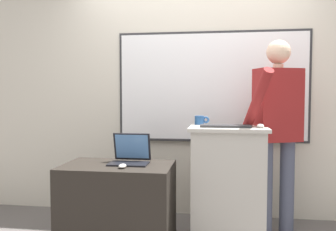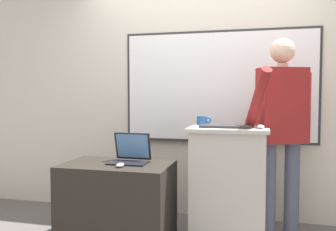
# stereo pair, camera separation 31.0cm
# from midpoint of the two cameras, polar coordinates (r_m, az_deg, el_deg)

# --- Properties ---
(back_wall) EXTENTS (6.40, 0.17, 2.92)m
(back_wall) POSITION_cam_midpoint_polar(r_m,az_deg,el_deg) (3.83, 7.73, 5.87)
(back_wall) COLOR beige
(back_wall) RESTS_ON ground_plane
(lectern_podium) EXTENTS (0.67, 0.50, 1.01)m
(lectern_podium) POSITION_cam_midpoint_polar(r_m,az_deg,el_deg) (3.19, 12.44, -10.88)
(lectern_podium) COLOR #BCB7AD
(lectern_podium) RESTS_ON ground_plane
(side_desk) EXTENTS (0.93, 0.58, 0.70)m
(side_desk) POSITION_cam_midpoint_polar(r_m,az_deg,el_deg) (3.18, -5.27, -13.88)
(side_desk) COLOR #28231E
(side_desk) RESTS_ON ground_plane
(person_presenter) EXTENTS (0.58, 0.67, 1.78)m
(person_presenter) POSITION_cam_midpoint_polar(r_m,az_deg,el_deg) (3.29, 20.32, -1.37)
(person_presenter) COLOR #474C60
(person_presenter) RESTS_ON ground_plane
(laptop) EXTENTS (0.33, 0.27, 0.26)m
(laptop) POSITION_cam_midpoint_polar(r_m,az_deg,el_deg) (3.12, -3.21, -6.14)
(laptop) COLOR black
(laptop) RESTS_ON side_desk
(wireless_keyboard) EXTENTS (0.43, 0.14, 0.02)m
(wireless_keyboard) POSITION_cam_midpoint_polar(r_m,az_deg,el_deg) (3.05, 12.09, -1.77)
(wireless_keyboard) COLOR #2D2D30
(wireless_keyboard) RESTS_ON lectern_podium
(computer_mouse_by_laptop) EXTENTS (0.06, 0.10, 0.03)m
(computer_mouse_by_laptop) POSITION_cam_midpoint_polar(r_m,az_deg,el_deg) (2.93, -4.69, -7.96)
(computer_mouse_by_laptop) COLOR silver
(computer_mouse_by_laptop) RESTS_ON side_desk
(computer_mouse_by_keyboard) EXTENTS (0.06, 0.10, 0.03)m
(computer_mouse_by_keyboard) POSITION_cam_midpoint_polar(r_m,az_deg,el_deg) (3.03, 17.54, -1.74)
(computer_mouse_by_keyboard) COLOR silver
(computer_mouse_by_keyboard) RESTS_ON lectern_podium
(coffee_mug) EXTENTS (0.14, 0.09, 0.08)m
(coffee_mug) POSITION_cam_midpoint_polar(r_m,az_deg,el_deg) (3.30, 8.21, -0.79)
(coffee_mug) COLOR #234C84
(coffee_mug) RESTS_ON lectern_podium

